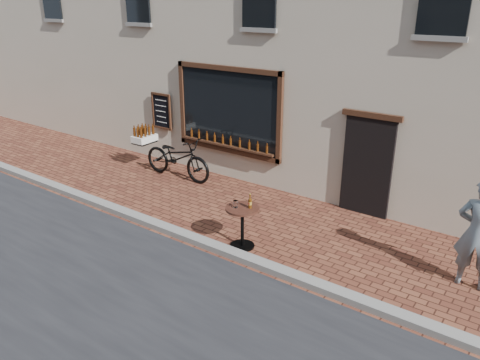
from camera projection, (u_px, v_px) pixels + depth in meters
The scene contains 5 objects.
ground at pixel (199, 250), 9.03m from camera, with size 90.00×90.00×0.00m, color #4E2519.
kerb at pixel (205, 243), 9.16m from camera, with size 90.00×0.25×0.12m, color slate.
cargo_bicycle at pixel (176, 157), 12.48m from camera, with size 2.52×0.79×1.23m.
bistro_table at pixel (243, 219), 8.95m from camera, with size 0.65×0.65×1.12m.
pedestrian at pixel (479, 234), 7.60m from camera, with size 0.71×0.46×1.94m, color slate.
Camera 1 is at (5.30, -5.93, 4.56)m, focal length 35.00 mm.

